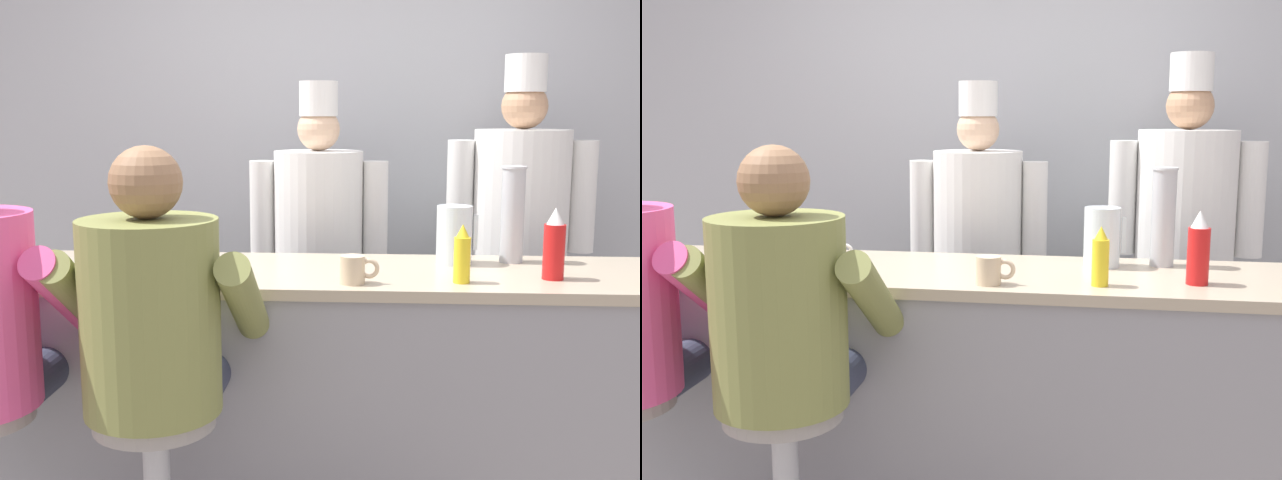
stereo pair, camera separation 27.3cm
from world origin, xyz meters
TOP-DOWN VIEW (x-y plane):
  - wall_back at (0.00, 1.73)m, footprint 10.00×0.06m
  - diner_counter at (0.00, 0.34)m, footprint 2.69×0.68m
  - ketchup_bottle_red at (0.88, 0.23)m, footprint 0.08×0.08m
  - mustard_bottle_yellow at (0.54, 0.15)m, footprint 0.06×0.06m
  - water_pitcher_clear at (0.56, 0.49)m, footprint 0.16×0.14m
  - breakfast_plate at (-0.80, 0.31)m, footprint 0.24×0.24m
  - cereal_bowl at (-0.58, 0.20)m, footprint 0.17×0.17m
  - coffee_mug_tan at (0.17, 0.11)m, footprint 0.14×0.09m
  - coffee_mug_white at (-0.48, 0.35)m, footprint 0.12×0.08m
  - cup_stack_steel at (0.79, 0.54)m, footprint 0.10×0.10m
  - diner_seated_olive at (-0.44, -0.26)m, footprint 0.64×0.63m
  - cook_in_whites_near at (-0.02, 1.15)m, footprint 0.67×0.43m
  - cook_in_whites_far at (0.96, 1.24)m, footprint 0.72×0.46m

SIDE VIEW (x-z plane):
  - diner_counter at x=0.00m, z-range 0.00..0.97m
  - diner_seated_olive at x=-0.44m, z-range 0.17..1.63m
  - cook_in_whites_near at x=-0.02m, z-range 0.08..1.79m
  - breakfast_plate at x=-0.80m, z-range 0.96..1.01m
  - cereal_bowl at x=-0.58m, z-range 0.97..1.02m
  - cook_in_whites_far at x=0.96m, z-range 0.09..1.93m
  - coffee_mug_white at x=-0.48m, z-range 0.97..1.07m
  - coffee_mug_tan at x=0.17m, z-range 0.97..1.07m
  - mustard_bottle_yellow at x=0.54m, z-range 0.96..1.17m
  - water_pitcher_clear at x=0.56m, z-range 0.97..1.20m
  - ketchup_bottle_red at x=0.88m, z-range 0.96..1.22m
  - cup_stack_steel at x=0.79m, z-range 0.97..1.36m
  - wall_back at x=0.00m, z-range 0.00..2.70m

